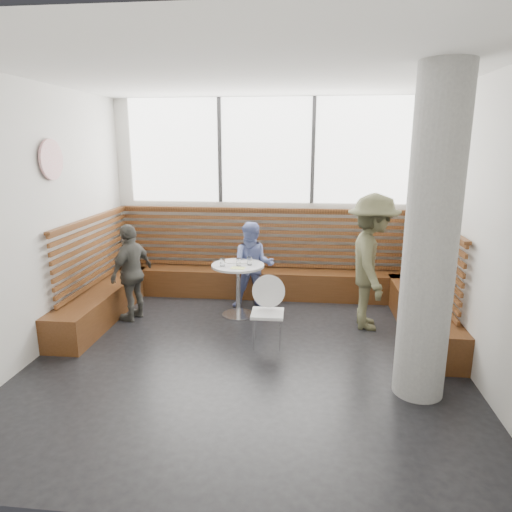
# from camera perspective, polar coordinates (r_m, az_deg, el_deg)

# --- Properties ---
(room) EXTENTS (5.00, 5.00, 3.20)m
(room) POSITION_cam_1_polar(r_m,az_deg,el_deg) (5.12, -1.21, 3.86)
(room) COLOR silver
(room) RESTS_ON ground
(booth) EXTENTS (5.00, 2.50, 1.44)m
(booth) POSITION_cam_1_polar(r_m,az_deg,el_deg) (7.11, 0.68, -3.14)
(booth) COLOR #4A2912
(booth) RESTS_ON ground
(concrete_column) EXTENTS (0.50, 0.50, 3.20)m
(concrete_column) POSITION_cam_1_polar(r_m,az_deg,el_deg) (4.64, 21.04, 1.85)
(concrete_column) COLOR gray
(concrete_column) RESTS_ON ground
(wall_art) EXTENTS (0.03, 0.50, 0.50)m
(wall_art) POSITION_cam_1_polar(r_m,az_deg,el_deg) (6.23, -24.23, 10.94)
(wall_art) COLOR white
(wall_art) RESTS_ON room
(cafe_table) EXTENTS (0.77, 0.77, 0.79)m
(cafe_table) POSITION_cam_1_polar(r_m,az_deg,el_deg) (6.67, -2.26, -2.92)
(cafe_table) COLOR silver
(cafe_table) RESTS_ON ground
(cafe_chair) EXTENTS (0.42, 0.41, 0.87)m
(cafe_chair) POSITION_cam_1_polar(r_m,az_deg,el_deg) (5.77, 1.51, -6.20)
(cafe_chair) COLOR white
(cafe_chair) RESTS_ON ground
(adult_man) EXTENTS (0.72, 1.22, 1.86)m
(adult_man) POSITION_cam_1_polar(r_m,az_deg,el_deg) (6.36, 14.26, -0.76)
(adult_man) COLOR brown
(adult_man) RESTS_ON ground
(child_back) EXTENTS (0.69, 0.56, 1.34)m
(child_back) POSITION_cam_1_polar(r_m,az_deg,el_deg) (6.97, -0.37, -1.23)
(child_back) COLOR #6877B5
(child_back) RESTS_ON ground
(child_left) EXTENTS (0.58, 0.89, 1.40)m
(child_left) POSITION_cam_1_polar(r_m,az_deg,el_deg) (6.76, -15.27, -1.99)
(child_left) COLOR #515049
(child_left) RESTS_ON ground
(plate_near) EXTENTS (0.19, 0.19, 0.01)m
(plate_near) POSITION_cam_1_polar(r_m,az_deg,el_deg) (6.73, -3.13, -0.73)
(plate_near) COLOR white
(plate_near) RESTS_ON cafe_table
(plate_far) EXTENTS (0.19, 0.19, 0.01)m
(plate_far) POSITION_cam_1_polar(r_m,az_deg,el_deg) (6.71, -1.60, -0.77)
(plate_far) COLOR white
(plate_far) RESTS_ON cafe_table
(glass_left) EXTENTS (0.07, 0.07, 0.11)m
(glass_left) POSITION_cam_1_polar(r_m,az_deg,el_deg) (6.53, -4.22, -0.75)
(glass_left) COLOR white
(glass_left) RESTS_ON cafe_table
(glass_mid) EXTENTS (0.07, 0.07, 0.11)m
(glass_mid) POSITION_cam_1_polar(r_m,az_deg,el_deg) (6.53, -2.19, -0.75)
(glass_mid) COLOR white
(glass_mid) RESTS_ON cafe_table
(glass_right) EXTENTS (0.07, 0.07, 0.11)m
(glass_right) POSITION_cam_1_polar(r_m,az_deg,el_deg) (6.57, -0.82, -0.62)
(glass_right) COLOR white
(glass_right) RESTS_ON cafe_table
(menu_card) EXTENTS (0.21, 0.16, 0.00)m
(menu_card) POSITION_cam_1_polar(r_m,az_deg,el_deg) (6.41, -2.25, -1.51)
(menu_card) COLOR #A5C64C
(menu_card) RESTS_ON cafe_table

